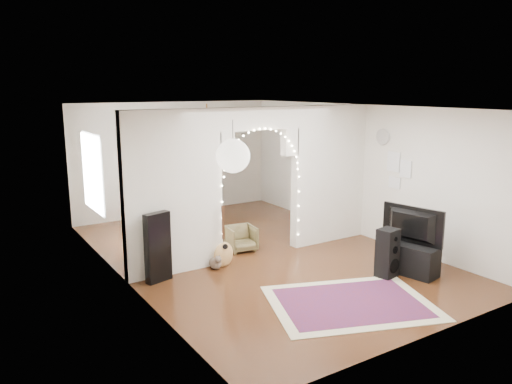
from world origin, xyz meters
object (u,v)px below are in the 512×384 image
bookcase (190,184)px  floor_speaker (387,253)px  acoustic_guitar (223,245)px  dining_table (164,200)px  dining_chair_left (241,238)px  media_console (407,258)px  dining_chair_right (195,218)px

bookcase → floor_speaker: bearing=-89.6°
acoustic_guitar → dining_table: (0.02, 2.67, 0.28)m
floor_speaker → acoustic_guitar: bearing=127.8°
dining_chair_left → media_console: bearing=-46.9°
acoustic_guitar → dining_chair_left: size_ratio=1.76×
floor_speaker → dining_chair_left: floor_speaker is taller
dining_chair_left → dining_table: bearing=116.6°
floor_speaker → bookcase: bearing=90.6°
acoustic_guitar → media_console: acoustic_guitar is taller
dining_table → dining_chair_right: bearing=-47.5°
media_console → dining_table: (-2.43, 4.54, 0.43)m
floor_speaker → dining_table: (-2.00, 4.50, 0.28)m
bookcase → dining_table: (-1.00, -0.83, -0.11)m
acoustic_guitar → dining_chair_left: bearing=56.3°
bookcase → dining_chair_right: size_ratio=2.52×
dining_chair_right → acoustic_guitar: bearing=-125.2°
acoustic_guitar → dining_chair_right: (0.55, 2.28, -0.12)m
media_console → dining_chair_right: size_ratio=1.60×
acoustic_guitar → floor_speaker: size_ratio=1.14×
dining_chair_right → floor_speaker: bearing=-92.0°
acoustic_guitar → dining_table: size_ratio=0.69×
dining_table → dining_chair_left: 2.23m
acoustic_guitar → dining_chair_left: 0.95m
dining_table → acoustic_guitar: bearing=-101.7°
dining_table → bookcase: bearing=28.4°
acoustic_guitar → dining_chair_right: acoustic_guitar is taller
media_console → dining_chair_left: media_console is taller
bookcase → dining_chair_right: bookcase is taller
acoustic_guitar → floor_speaker: 2.73m
dining_chair_right → bookcase: bearing=47.1°
bookcase → dining_chair_left: (-0.30, -2.89, -0.55)m
acoustic_guitar → dining_chair_right: size_ratio=1.47×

